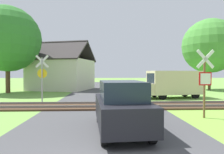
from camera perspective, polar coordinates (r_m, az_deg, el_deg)
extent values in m
cube|color=#424244|center=(6.05, -1.77, -18.75)|extent=(6.81, 80.00, 0.01)
cube|color=#422D1E|center=(12.29, -2.15, -8.28)|extent=(60.00, 2.60, 0.10)
cube|color=slate|center=(12.98, -2.17, -7.28)|extent=(60.00, 0.08, 0.12)
cube|color=slate|center=(11.56, -2.13, -8.32)|extent=(60.00, 0.08, 0.12)
cylinder|color=brown|center=(10.05, 24.87, -2.61)|extent=(0.10, 0.10, 2.84)
cube|color=red|center=(9.98, 25.09, -0.45)|extent=(0.60, 0.08, 0.60)
cube|color=white|center=(9.96, 25.16, -0.46)|extent=(0.49, 0.06, 0.49)
cube|color=white|center=(9.99, 25.13, 4.67)|extent=(0.88, 0.11, 0.88)
cube|color=white|center=(9.99, 25.13, 4.67)|extent=(0.88, 0.11, 0.88)
cylinder|color=#9E9EA5|center=(14.28, -19.37, -0.97)|extent=(0.09, 0.09, 3.10)
cube|color=white|center=(14.35, -19.35, 4.24)|extent=(0.88, 0.09, 0.88)
cube|color=white|center=(14.35, -19.35, 4.24)|extent=(0.88, 0.09, 0.88)
cylinder|color=yellow|center=(14.34, -19.32, 0.98)|extent=(0.64, 0.07, 0.64)
cube|color=beige|center=(25.87, -14.02, 0.65)|extent=(7.92, 7.77, 3.71)
cube|color=#332D2D|center=(24.63, -15.71, 7.50)|extent=(7.52, 5.21, 2.54)
cube|color=#332D2D|center=(27.42, -12.56, 6.86)|extent=(7.52, 5.21, 2.54)
cube|color=brown|center=(25.29, -10.40, 7.83)|extent=(0.61, 0.61, 1.10)
cylinder|color=#513823|center=(26.83, 26.06, -0.30)|extent=(0.33, 0.33, 2.89)
sphere|color=#478E38|center=(27.02, 26.13, 7.96)|extent=(6.49, 6.49, 6.49)
cylinder|color=#513823|center=(23.28, -27.61, -0.31)|extent=(0.44, 0.44, 3.05)
sphere|color=#337A2D|center=(23.54, -27.70, 9.60)|extent=(6.75, 6.75, 6.75)
cube|color=beige|center=(17.30, 17.38, -1.47)|extent=(4.44, 2.52, 1.90)
cube|color=beige|center=(16.30, 9.78, -3.35)|extent=(0.97, 1.89, 0.90)
cube|color=#19232D|center=(16.39, 10.99, -0.42)|extent=(0.29, 1.60, 0.85)
cube|color=navy|center=(18.16, 15.93, -2.39)|extent=(3.74, 0.59, 0.16)
cylinder|color=black|center=(17.45, 11.99, -4.55)|extent=(0.70, 0.28, 0.68)
cylinder|color=black|center=(16.03, 14.20, -5.06)|extent=(0.70, 0.28, 0.68)
cylinder|color=black|center=(18.75, 20.06, -4.20)|extent=(0.70, 0.28, 0.68)
cylinder|color=black|center=(17.45, 22.73, -4.61)|extent=(0.70, 0.28, 0.68)
cube|color=black|center=(7.19, 2.50, -9.60)|extent=(1.93, 4.11, 0.84)
cube|color=#19232D|center=(6.90, 2.77, -3.85)|extent=(1.55, 2.30, 0.64)
cylinder|color=black|center=(8.71, 5.67, -10.52)|extent=(0.22, 0.61, 0.60)
cylinder|color=black|center=(8.53, -3.72, -10.77)|extent=(0.22, 0.61, 0.60)
cylinder|color=black|center=(6.16, 11.29, -15.47)|extent=(0.22, 0.61, 0.60)
cylinder|color=black|center=(5.90, -2.30, -16.21)|extent=(0.22, 0.61, 0.60)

